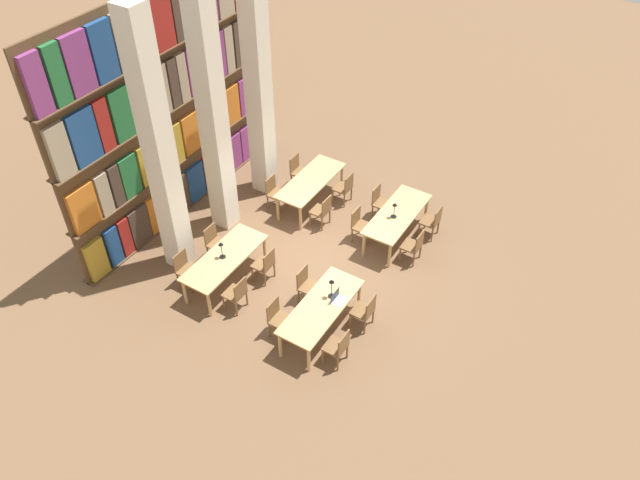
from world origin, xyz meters
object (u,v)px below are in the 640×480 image
chair_1 (278,318)px  chair_7 (380,201)px  chair_11 (215,242)px  pillar_left (159,152)px  reading_table_1 (397,216)px  chair_6 (432,221)px  pillar_right (258,83)px  chair_0 (338,347)px  reading_table_0 (321,309)px  chair_12 (322,210)px  chair_9 (186,268)px  chair_10 (265,264)px  chair_15 (298,170)px  chair_3 (307,285)px  chair_14 (345,187)px  desk_lamp_2 (221,247)px  chair_5 (360,224)px  chair_8 (237,293)px  chair_4 (414,245)px  chair_13 (275,192)px  desk_lamp_1 (394,208)px  laptop (338,299)px  desk_lamp_0 (332,285)px  pillar_center (212,115)px  chair_2 (365,311)px  reading_table_3 (311,182)px  reading_table_2 (225,260)px

chair_1 → chair_7: bearing=-179.9°
chair_11 → pillar_left: bearing=-47.9°
reading_table_1 → chair_6: (0.50, -0.70, -0.20)m
pillar_right → chair_0: 6.46m
reading_table_0 → chair_12: bearing=31.2°
reading_table_1 → chair_9: size_ratio=2.47×
chair_10 → chair_15: 3.55m
chair_3 → chair_14: bearing=-162.9°
desk_lamp_2 → chair_12: size_ratio=0.49×
pillar_right → chair_5: size_ratio=6.97×
chair_6 → chair_8: 4.97m
chair_7 → chair_14: 1.03m
pillar_left → chair_12: pillar_left is taller
chair_3 → desk_lamp_2: 1.98m
chair_4 → chair_13: bearing=90.3°
desk_lamp_1 → laptop: bearing=-175.3°
chair_5 → chair_13: (-0.02, 2.41, 0.00)m
chair_4 → reading_table_0: bearing=166.4°
chair_13 → chair_12: bearing=90.0°
desk_lamp_0 → chair_5: bearing=16.2°
chair_13 → reading_table_0: bearing=47.6°
chair_0 → desk_lamp_1: desk_lamp_1 is taller
laptop → chair_10: (0.31, 2.03, -0.32)m
pillar_center → chair_7: size_ratio=6.97×
desk_lamp_0 → chair_13: (2.52, 3.15, -0.60)m
chair_2 → reading_table_3: size_ratio=0.40×
pillar_center → pillar_right: bearing=0.0°
desk_lamp_0 → chair_6: desk_lamp_0 is taller
pillar_left → chair_14: bearing=-28.4°
chair_14 → pillar_left: bearing=151.6°
reading_table_0 → chair_11: 3.26m
reading_table_2 → pillar_right: bearing=21.7°
chair_2 → chair_15: bearing=48.7°
chair_11 → desk_lamp_2: (-0.53, -0.67, 0.56)m
pillar_right → chair_13: size_ratio=6.97×
reading_table_0 → chair_3: size_ratio=2.47×
desk_lamp_2 → chair_14: size_ratio=0.49×
chair_8 → chair_6: bearing=-30.2°
pillar_right → chair_1: (-3.88, -3.12, -2.54)m
chair_1 → chair_0: bearing=90.0°
chair_15 → desk_lamp_2: bearing=8.6°
chair_2 → chair_4: size_ratio=1.00×
reading_table_3 → chair_13: 0.92m
pillar_left → chair_8: (-0.47, -2.00, -2.54)m
chair_0 → chair_2: 1.07m
chair_4 → reading_table_1: bearing=53.6°
chair_0 → desk_lamp_1: 3.83m
chair_5 → chair_12: same height
chair_15 → chair_1: bearing=28.7°
reading_table_1 → chair_15: (0.53, 3.11, -0.20)m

